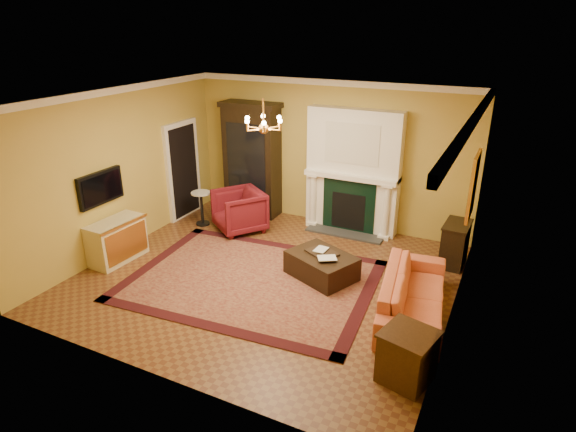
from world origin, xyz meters
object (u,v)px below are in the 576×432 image
Objects in this scene: china_cabinet at (252,162)px; commode at (117,240)px; end_table at (407,358)px; console_table at (455,245)px; wingback_armchair at (239,209)px; leather_ottoman at (322,265)px; coral_sofa at (414,288)px; pedestal_table at (202,206)px.

china_cabinet reaches higher than commode.
console_table is at bearing 88.98° from end_table.
commode is (-1.29, -2.11, -0.09)m from wingback_armchair.
wingback_armchair reaches higher than commode.
leather_ottoman is (2.28, -1.08, -0.26)m from wingback_armchair.
coral_sofa is (4.14, -2.50, -0.75)m from china_cabinet.
end_table is (5.45, -0.86, -0.06)m from commode.
end_table is (0.25, -1.47, -0.11)m from coral_sofa.
wingback_armchair is 1.25× the size of console_table.
end_table is 3.36m from console_table.
pedestal_table is at bearing 80.86° from commode.
commode is 5.24m from coral_sofa.
console_table is 2.44m from leather_ottoman.
console_table is (4.45, -0.61, -0.81)m from china_cabinet.
pedestal_table is at bearing 65.41° from coral_sofa.
coral_sofa is (5.20, 0.60, 0.05)m from commode.
leather_ottoman is at bearing -17.44° from pedestal_table.
china_cabinet is 5.98m from end_table.
end_table is at bearing -88.15° from console_table.
china_cabinet is 1.07× the size of coral_sofa.
commode is at bearing -152.74° from console_table.
end_table is at bearing -21.84° from leather_ottoman.
wingback_armchair is at bearing 178.08° from leather_ottoman.
pedestal_table is 0.96× the size of console_table.
coral_sofa is at bearing -96.39° from console_table.
commode is (-0.42, -2.02, -0.04)m from pedestal_table.
china_cabinet is at bearing 73.77° from commode.
coral_sofa reaches higher than console_table.
console_table is at bearing -17.38° from coral_sofa.
china_cabinet is at bearing 175.10° from console_table.
pedestal_table is at bearing -137.78° from wingback_armchair.
pedestal_table is 3.31m from leather_ottoman.
coral_sofa is 2.93× the size of console_table.
wingback_armchair reaches higher than pedestal_table.
wingback_armchair is 4.19m from coral_sofa.
china_cabinet reaches higher than console_table.
china_cabinet reaches higher than coral_sofa.
leather_ottoman is at bearing 67.29° from coral_sofa.
china_cabinet is at bearing 163.85° from leather_ottoman.
commode is 6.05m from console_table.
end_table is at bearing -6.43° from commode.
wingback_armchair is 5.11m from end_table.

